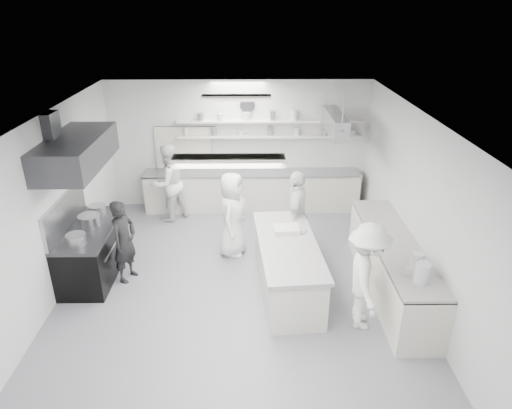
{
  "coord_description": "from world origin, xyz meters",
  "views": [
    {
      "loc": [
        0.24,
        -6.77,
        4.65
      ],
      "look_at": [
        0.35,
        0.6,
        1.29
      ],
      "focal_mm": 32.0,
      "sensor_mm": 36.0,
      "label": 1
    }
  ],
  "objects_px": {
    "right_counter": "(392,267)",
    "cook_back": "(168,183)",
    "back_counter": "(252,191)",
    "prep_island": "(287,268)",
    "stove": "(93,252)",
    "cook_stove": "(124,241)"
  },
  "relations": [
    {
      "from": "right_counter",
      "to": "cook_back",
      "type": "relative_size",
      "value": 1.87
    },
    {
      "from": "back_counter",
      "to": "prep_island",
      "type": "relative_size",
      "value": 2.11
    },
    {
      "from": "stove",
      "to": "right_counter",
      "type": "relative_size",
      "value": 0.55
    },
    {
      "from": "stove",
      "to": "right_counter",
      "type": "height_order",
      "value": "right_counter"
    },
    {
      "from": "cook_back",
      "to": "right_counter",
      "type": "bearing_deg",
      "value": 102.31
    },
    {
      "from": "stove",
      "to": "prep_island",
      "type": "height_order",
      "value": "stove"
    },
    {
      "from": "stove",
      "to": "back_counter",
      "type": "height_order",
      "value": "back_counter"
    },
    {
      "from": "right_counter",
      "to": "prep_island",
      "type": "distance_m",
      "value": 1.78
    },
    {
      "from": "stove",
      "to": "cook_stove",
      "type": "xyz_separation_m",
      "value": [
        0.64,
        -0.15,
        0.31
      ]
    },
    {
      "from": "right_counter",
      "to": "prep_island",
      "type": "xyz_separation_m",
      "value": [
        -1.78,
        0.06,
        -0.03
      ]
    },
    {
      "from": "stove",
      "to": "prep_island",
      "type": "distance_m",
      "value": 3.52
    },
    {
      "from": "back_counter",
      "to": "right_counter",
      "type": "bearing_deg",
      "value": -55.35
    },
    {
      "from": "stove",
      "to": "back_counter",
      "type": "relative_size",
      "value": 0.36
    },
    {
      "from": "right_counter",
      "to": "back_counter",
      "type": "bearing_deg",
      "value": 124.65
    },
    {
      "from": "stove",
      "to": "cook_back",
      "type": "relative_size",
      "value": 1.02
    },
    {
      "from": "back_counter",
      "to": "cook_back",
      "type": "distance_m",
      "value": 1.99
    },
    {
      "from": "cook_stove",
      "to": "cook_back",
      "type": "height_order",
      "value": "cook_back"
    },
    {
      "from": "back_counter",
      "to": "right_counter",
      "type": "distance_m",
      "value": 4.13
    },
    {
      "from": "right_counter",
      "to": "prep_island",
      "type": "bearing_deg",
      "value": 178.1
    },
    {
      "from": "back_counter",
      "to": "cook_back",
      "type": "height_order",
      "value": "cook_back"
    },
    {
      "from": "right_counter",
      "to": "cook_back",
      "type": "xyz_separation_m",
      "value": [
        -4.22,
        2.88,
        0.41
      ]
    },
    {
      "from": "cook_back",
      "to": "prep_island",
      "type": "bearing_deg",
      "value": 87.52
    }
  ]
}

